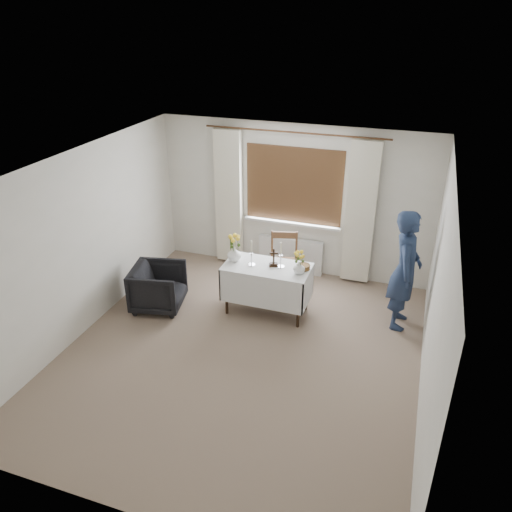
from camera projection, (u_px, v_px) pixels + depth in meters
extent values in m
plane|color=#89725F|center=(241.00, 353.00, 6.56)|extent=(5.00, 5.00, 0.00)
cube|color=white|center=(267.00, 289.00, 7.29)|extent=(1.24, 0.64, 0.76)
imported|color=black|center=(158.00, 287.00, 7.42)|extent=(0.88, 0.86, 0.68)
imported|color=navy|center=(405.00, 270.00, 6.80)|extent=(0.42, 0.63, 1.73)
cube|color=silver|center=(291.00, 255.00, 8.47)|extent=(1.10, 0.10, 0.60)
imported|color=white|center=(234.00, 254.00, 7.24)|extent=(0.27, 0.27, 0.21)
imported|color=white|center=(299.00, 268.00, 6.89)|extent=(0.19, 0.19, 0.18)
cylinder|color=brown|center=(304.00, 267.00, 7.03)|extent=(0.20, 0.20, 0.07)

